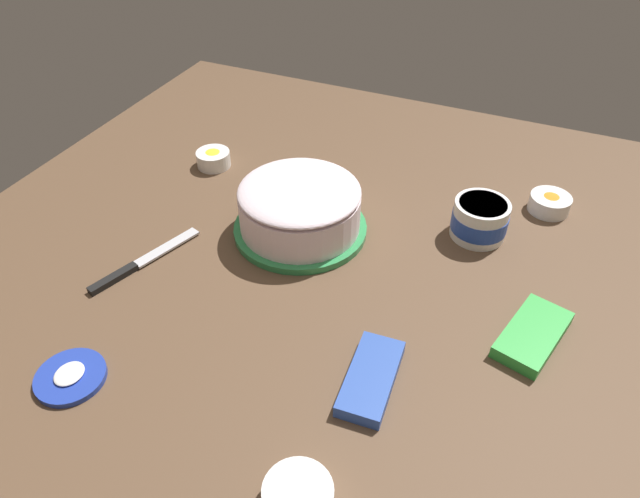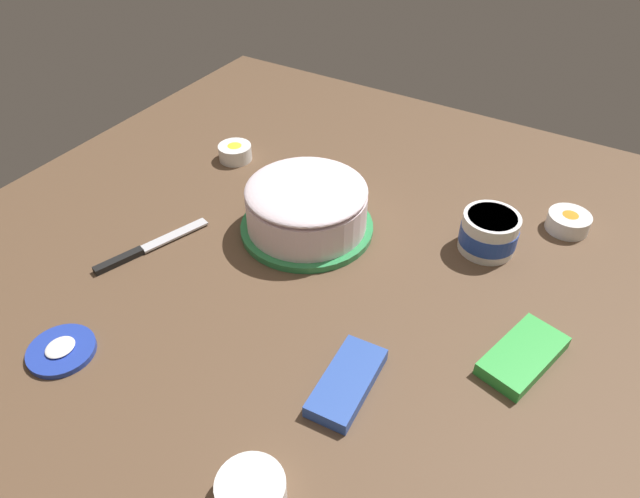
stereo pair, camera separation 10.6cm
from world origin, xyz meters
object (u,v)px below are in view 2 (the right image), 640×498
(frosted_cake, at_px, (307,208))
(candy_box_lower, at_px, (523,356))
(sprinkle_bowl_yellow, at_px, (235,152))
(candy_box_upper, at_px, (347,382))
(spreading_knife, at_px, (142,250))
(sprinkle_bowl_orange, at_px, (568,221))
(frosting_tub_lid, at_px, (61,350))
(frosting_tub, at_px, (489,232))
(sprinkle_bowl_green, at_px, (251,490))

(frosted_cake, relative_size, candy_box_lower, 1.73)
(sprinkle_bowl_yellow, relative_size, candy_box_upper, 0.50)
(spreading_knife, distance_m, sprinkle_bowl_yellow, 0.37)
(sprinkle_bowl_yellow, bearing_deg, sprinkle_bowl_orange, 100.02)
(frosting_tub_lid, relative_size, candy_box_lower, 0.69)
(frosted_cake, bearing_deg, candy_box_lower, 77.02)
(candy_box_lower, bearing_deg, sprinkle_bowl_yellow, -93.26)
(sprinkle_bowl_yellow, height_order, candy_box_upper, sprinkle_bowl_yellow)
(frosting_tub, relative_size, spreading_knife, 0.47)
(sprinkle_bowl_yellow, distance_m, sprinkle_bowl_green, 0.83)
(frosted_cake, relative_size, spreading_knife, 1.15)
(spreading_knife, bearing_deg, frosting_tub, 122.25)
(frosting_tub, bearing_deg, frosted_cake, -68.24)
(frosting_tub_lid, relative_size, sprinkle_bowl_orange, 1.27)
(frosting_tub, height_order, sprinkle_bowl_green, frosting_tub)
(frosting_tub_lid, bearing_deg, candy_box_lower, 119.92)
(spreading_knife, height_order, sprinkle_bowl_green, sprinkle_bowl_green)
(sprinkle_bowl_orange, bearing_deg, frosting_tub, -39.97)
(frosted_cake, bearing_deg, sprinkle_bowl_green, 24.90)
(frosting_tub_lid, height_order, spreading_knife, frosting_tub_lid)
(frosting_tub_lid, distance_m, candy_box_lower, 0.72)
(frosting_tub_lid, distance_m, sprinkle_bowl_green, 0.40)
(frosting_tub, distance_m, candy_box_upper, 0.43)
(spreading_knife, distance_m, candy_box_lower, 0.70)
(frosted_cake, relative_size, sprinkle_bowl_green, 2.94)
(frosting_tub, height_order, candy_box_upper, frosting_tub)
(frosting_tub, distance_m, spreading_knife, 0.66)
(candy_box_lower, bearing_deg, spreading_knife, -65.59)
(sprinkle_bowl_green, relative_size, candy_box_upper, 0.59)
(frosting_tub, relative_size, sprinkle_bowl_green, 1.21)
(frosting_tub_lid, xyz_separation_m, spreading_knife, (-0.25, -0.07, -0.00))
(frosting_tub, height_order, spreading_knife, frosting_tub)
(sprinkle_bowl_yellow, xyz_separation_m, sprinkle_bowl_orange, (-0.13, 0.73, -0.00))
(candy_box_lower, bearing_deg, frosted_cake, -87.91)
(frosted_cake, xyz_separation_m, candy_box_upper, (0.29, 0.25, -0.04))
(sprinkle_bowl_yellow, bearing_deg, frosting_tub, 88.83)
(frosting_tub, bearing_deg, candy_box_lower, 30.44)
(frosted_cake, distance_m, sprinkle_bowl_yellow, 0.32)
(spreading_knife, relative_size, sprinkle_bowl_yellow, 2.99)
(spreading_knife, distance_m, sprinkle_bowl_orange, 0.84)
(frosted_cake, height_order, sprinkle_bowl_orange, frosted_cake)
(sprinkle_bowl_green, xyz_separation_m, candy_box_lower, (-0.40, 0.23, -0.01))
(frosting_tub, distance_m, sprinkle_bowl_green, 0.64)
(sprinkle_bowl_yellow, distance_m, sprinkle_bowl_orange, 0.74)
(sprinkle_bowl_green, relative_size, candy_box_lower, 0.59)
(spreading_knife, distance_m, candy_box_upper, 0.49)
(sprinkle_bowl_green, bearing_deg, frosted_cake, -155.10)
(frosting_tub, bearing_deg, sprinkle_bowl_orange, 140.03)
(frosted_cake, height_order, candy_box_upper, frosted_cake)
(frosting_tub, xyz_separation_m, spreading_knife, (0.35, -0.56, -0.03))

